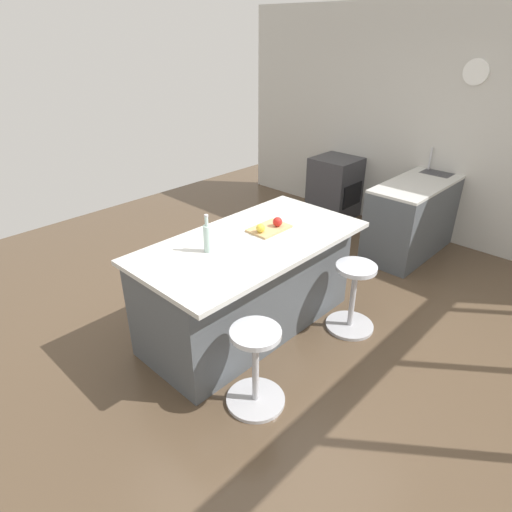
# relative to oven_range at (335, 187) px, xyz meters

# --- Properties ---
(ground_plane) EXTENTS (7.61, 7.61, 0.00)m
(ground_plane) POSITION_rel_oven_range_xyz_m (2.58, 1.11, -0.43)
(ground_plane) COLOR brown
(interior_partition_left) EXTENTS (0.15, 5.83, 2.79)m
(interior_partition_left) POSITION_rel_oven_range_xyz_m (-0.35, 1.12, 0.96)
(interior_partition_left) COLOR beige
(interior_partition_left) RESTS_ON ground_plane
(sink_cabinet) EXTENTS (2.01, 0.60, 1.17)m
(sink_cabinet) POSITION_rel_oven_range_xyz_m (-0.00, 1.35, 0.02)
(sink_cabinet) COLOR #4C5156
(sink_cabinet) RESTS_ON ground_plane
(oven_range) EXTENTS (0.60, 0.61, 0.86)m
(oven_range) POSITION_rel_oven_range_xyz_m (0.00, 0.00, 0.00)
(oven_range) COLOR #38383D
(oven_range) RESTS_ON ground_plane
(kitchen_island) EXTENTS (2.01, 1.04, 0.90)m
(kitchen_island) POSITION_rel_oven_range_xyz_m (2.80, 1.00, 0.03)
(kitchen_island) COLOR #4C5156
(kitchen_island) RESTS_ON ground_plane
(stool_by_window) EXTENTS (0.44, 0.44, 0.65)m
(stool_by_window) POSITION_rel_oven_range_xyz_m (2.17, 1.70, -0.12)
(stool_by_window) COLOR #B7B7BC
(stool_by_window) RESTS_ON ground_plane
(stool_middle) EXTENTS (0.44, 0.44, 0.65)m
(stool_middle) POSITION_rel_oven_range_xyz_m (3.43, 1.70, -0.12)
(stool_middle) COLOR #B7B7BC
(stool_middle) RESTS_ON ground_plane
(cutting_board) EXTENTS (0.36, 0.24, 0.02)m
(cutting_board) POSITION_rel_oven_range_xyz_m (2.55, 1.02, 0.48)
(cutting_board) COLOR tan
(cutting_board) RESTS_ON kitchen_island
(apple_yellow) EXTENTS (0.08, 0.08, 0.08)m
(apple_yellow) POSITION_rel_oven_range_xyz_m (2.67, 1.03, 0.53)
(apple_yellow) COLOR gold
(apple_yellow) RESTS_ON cutting_board
(apple_red) EXTENTS (0.08, 0.08, 0.08)m
(apple_red) POSITION_rel_oven_range_xyz_m (2.48, 1.05, 0.54)
(apple_red) COLOR red
(apple_red) RESTS_ON cutting_board
(water_bottle) EXTENTS (0.06, 0.06, 0.31)m
(water_bottle) POSITION_rel_oven_range_xyz_m (3.19, 0.95, 0.60)
(water_bottle) COLOR silver
(water_bottle) RESTS_ON kitchen_island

